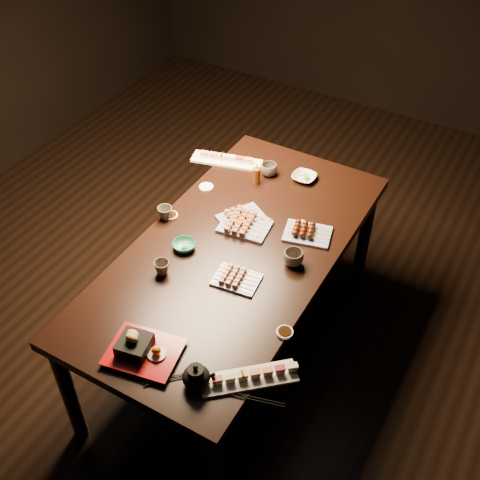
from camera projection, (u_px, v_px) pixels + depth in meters
name	position (u px, v px, depth m)	size (l,w,h in m)	color
ground	(213.00, 278.00, 3.77)	(5.00, 5.00, 0.00)	black
dining_table	(235.00, 302.00, 3.12)	(0.90, 1.80, 0.75)	black
sushi_platter_near	(249.00, 376.00, 2.30)	(0.38, 0.10, 0.05)	white
sushi_platter_far	(227.00, 158.00, 3.38)	(0.40, 0.11, 0.05)	white
yakitori_plate_center	(245.00, 223.00, 2.96)	(0.24, 0.18, 0.06)	#828EB6
yakitori_plate_right	(237.00, 277.00, 2.69)	(0.20, 0.15, 0.05)	#828EB6
yakitori_plate_left	(242.00, 215.00, 3.01)	(0.22, 0.16, 0.06)	#828EB6
tsukune_plate	(308.00, 231.00, 2.92)	(0.22, 0.16, 0.06)	#828EB6
edamame_bowl_green	(184.00, 246.00, 2.86)	(0.11, 0.11, 0.03)	#2A8067
edamame_bowl_cream	(304.00, 177.00, 3.26)	(0.13, 0.13, 0.03)	beige
tempura_tray	(143.00, 346.00, 2.37)	(0.29, 0.23, 0.10)	black
teacup_near_left	(162.00, 268.00, 2.72)	(0.07, 0.07, 0.07)	#4F463C
teacup_mid_right	(293.00, 258.00, 2.77)	(0.09, 0.09, 0.07)	#4F463C
teacup_far_left	(165.00, 213.00, 3.01)	(0.07, 0.07, 0.07)	#4F463C
teacup_far_right	(269.00, 170.00, 3.29)	(0.09, 0.09, 0.07)	#4F463C
teapot	(196.00, 375.00, 2.27)	(0.13, 0.13, 0.11)	black
condiment_bottle	(256.00, 173.00, 3.21)	(0.04, 0.04, 0.13)	#6D330E
sauce_dish_west	(171.00, 216.00, 3.04)	(0.07, 0.07, 0.01)	white
sauce_dish_east	(302.00, 227.00, 2.97)	(0.09, 0.09, 0.02)	white
sauce_dish_se	(285.00, 332.00, 2.48)	(0.07, 0.07, 0.01)	white
sauce_dish_nw	(206.00, 187.00, 3.21)	(0.08, 0.08, 0.01)	white
chopsticks_near	(173.00, 378.00, 2.32)	(0.24, 0.02, 0.01)	black
chopsticks_se	(257.00, 400.00, 2.25)	(0.22, 0.02, 0.01)	black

